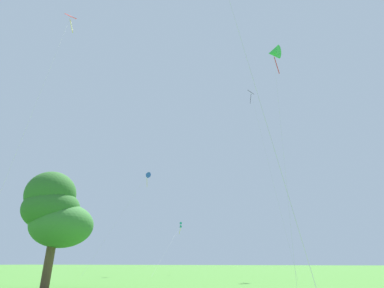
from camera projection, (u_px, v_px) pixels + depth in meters
kite_black_large at (253, 102)px, 48.31m from camera, size 4.08×11.92×29.21m
kite_red_high at (67, 27)px, 29.53m from camera, size 4.57×7.85×26.11m
kite_green_small at (274, 53)px, 36.03m from camera, size 2.11×9.38×26.61m
kite_teal_box at (180, 226)px, 45.89m from camera, size 0.87×9.36×7.57m
kite_blue_delta at (147, 175)px, 46.86m from camera, size 3.34×10.87×15.33m
tree_right_cluster at (55, 212)px, 21.27m from camera, size 4.83×4.78×7.97m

